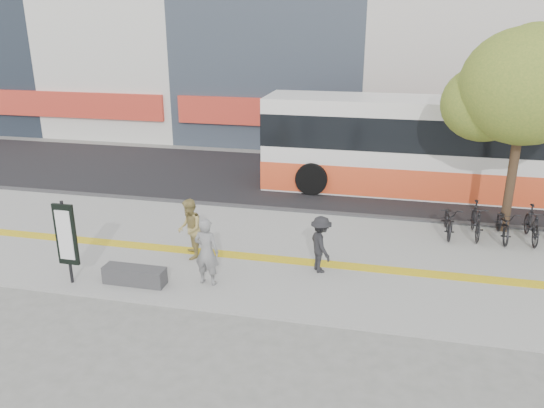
% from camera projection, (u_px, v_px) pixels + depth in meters
% --- Properties ---
extents(ground, '(120.00, 120.00, 0.00)m').
position_uv_depth(ground, '(246.00, 275.00, 13.99)').
color(ground, slate).
rests_on(ground, ground).
extents(sidewalk, '(40.00, 7.00, 0.08)m').
position_uv_depth(sidewalk, '(260.00, 251.00, 15.36)').
color(sidewalk, gray).
rests_on(sidewalk, ground).
extents(tactile_strip, '(40.00, 0.45, 0.01)m').
position_uv_depth(tactile_strip, '(256.00, 257.00, 14.89)').
color(tactile_strip, yellow).
rests_on(tactile_strip, sidewalk).
extents(street, '(40.00, 8.00, 0.06)m').
position_uv_depth(street, '(303.00, 180.00, 22.26)').
color(street, black).
rests_on(street, ground).
extents(curb, '(40.00, 0.25, 0.14)m').
position_uv_depth(curb, '(284.00, 210.00, 18.57)').
color(curb, '#363639').
rests_on(curb, ground).
extents(bench, '(1.60, 0.45, 0.45)m').
position_uv_depth(bench, '(135.00, 275.00, 13.33)').
color(bench, '#363639').
rests_on(bench, sidewalk).
extents(signboard, '(0.55, 0.10, 2.20)m').
position_uv_depth(signboard, '(66.00, 236.00, 13.04)').
color(signboard, black).
rests_on(signboard, sidewalk).
extents(street_tree, '(4.40, 3.80, 6.31)m').
position_uv_depth(street_tree, '(524.00, 89.00, 15.43)').
color(street_tree, '#362418').
rests_on(street_tree, sidewalk).
extents(bus, '(13.46, 3.19, 3.58)m').
position_uv_depth(bus, '(440.00, 149.00, 20.12)').
color(bus, silver).
rests_on(bus, street).
extents(bicycle_row, '(3.85, 1.84, 1.07)m').
position_uv_depth(bicycle_row, '(504.00, 223.00, 16.01)').
color(bicycle_row, black).
rests_on(bicycle_row, sidewalk).
extents(seated_woman, '(0.68, 0.48, 1.76)m').
position_uv_depth(seated_woman, '(207.00, 252.00, 13.13)').
color(seated_woman, black).
rests_on(seated_woman, sidewalk).
extents(pedestrian_tan, '(0.91, 1.01, 1.70)m').
position_uv_depth(pedestrian_tan, '(190.00, 229.00, 14.63)').
color(pedestrian_tan, '#9E8B4E').
rests_on(pedestrian_tan, sidewalk).
extents(pedestrian_dark, '(0.98, 1.15, 1.54)m').
position_uv_depth(pedestrian_dark, '(321.00, 244.00, 13.83)').
color(pedestrian_dark, black).
rests_on(pedestrian_dark, sidewalk).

